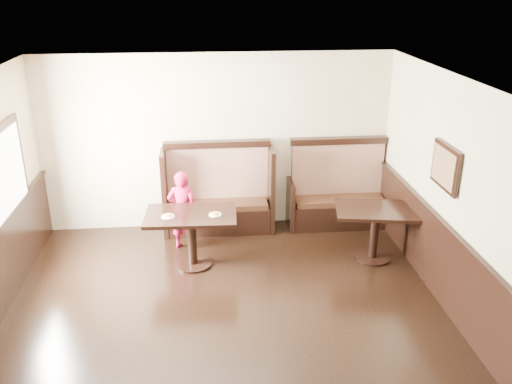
{
  "coord_description": "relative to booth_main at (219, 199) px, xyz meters",
  "views": [
    {
      "loc": [
        -0.19,
        -4.74,
        3.87
      ],
      "look_at": [
        0.51,
        2.35,
        1.0
      ],
      "focal_mm": 38.0,
      "sensor_mm": 36.0,
      "label": 1
    }
  ],
  "objects": [
    {
      "name": "table_main",
      "position": [
        -0.42,
        -1.16,
        0.09
      ],
      "size": [
        1.29,
        0.84,
        0.8
      ],
      "rotation": [
        0.0,
        0.0,
        -0.05
      ],
      "color": "black",
      "rests_on": "ground"
    },
    {
      "name": "ground",
      "position": [
        0.0,
        -3.3,
        -0.53
      ],
      "size": [
        7.0,
        7.0,
        0.0
      ],
      "primitive_type": "plane",
      "color": "black",
      "rests_on": "ground"
    },
    {
      "name": "table_neighbor",
      "position": [
        2.2,
        -1.22,
        0.06
      ],
      "size": [
        1.25,
        0.93,
        0.79
      ],
      "rotation": [
        0.0,
        0.0,
        -0.18
      ],
      "color": "black",
      "rests_on": "ground"
    },
    {
      "name": "pizza_plate_right",
      "position": [
        -0.08,
        -1.23,
        0.28
      ],
      "size": [
        0.18,
        0.18,
        0.03
      ],
      "color": "white",
      "rests_on": "table_main"
    },
    {
      "name": "room_shell",
      "position": [
        -0.3,
        -3.01,
        0.14
      ],
      "size": [
        7.0,
        7.0,
        7.0
      ],
      "color": "beige",
      "rests_on": "ground"
    },
    {
      "name": "pizza_plate_left",
      "position": [
        -0.72,
        -1.23,
        0.28
      ],
      "size": [
        0.18,
        0.18,
        0.03
      ],
      "color": "white",
      "rests_on": "table_main"
    },
    {
      "name": "booth_neighbor",
      "position": [
        1.95,
        -0.0,
        -0.05
      ],
      "size": [
        1.65,
        0.72,
        1.45
      ],
      "color": "black",
      "rests_on": "ground"
    },
    {
      "name": "child",
      "position": [
        -0.55,
        -0.61,
        0.09
      ],
      "size": [
        0.49,
        0.37,
        1.23
      ],
      "primitive_type": "imported",
      "rotation": [
        0.0,
        0.0,
        2.96
      ],
      "color": "#A4113B",
      "rests_on": "ground"
    },
    {
      "name": "booth_main",
      "position": [
        0.0,
        0.0,
        0.0
      ],
      "size": [
        1.75,
        0.72,
        1.45
      ],
      "color": "black",
      "rests_on": "ground"
    }
  ]
}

